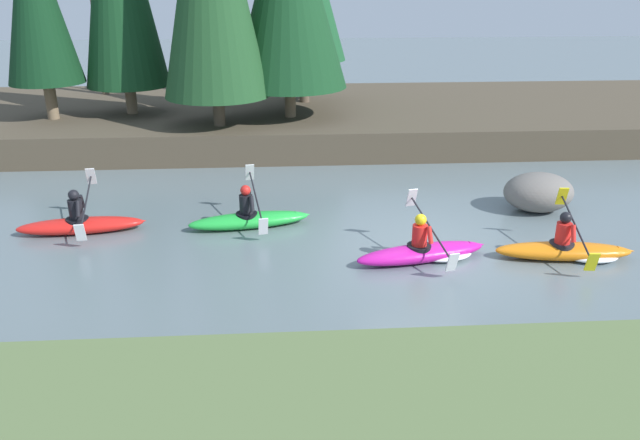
{
  "coord_description": "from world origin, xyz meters",
  "views": [
    {
      "loc": [
        -3.01,
        -11.72,
        5.35
      ],
      "look_at": [
        -2.21,
        0.33,
        0.55
      ],
      "focal_mm": 35.0,
      "sensor_mm": 36.0,
      "label": 1
    }
  ],
  "objects_px": {
    "kayaker_trailing": "(250,218)",
    "boulder_midstream": "(538,192)",
    "kayaker_lead": "(569,250)",
    "kayaker_far_back": "(81,223)",
    "kayaker_middle": "(426,251)"
  },
  "relations": [
    {
      "from": "kayaker_middle",
      "to": "boulder_midstream",
      "type": "height_order",
      "value": "kayaker_middle"
    },
    {
      "from": "kayaker_lead",
      "to": "boulder_midstream",
      "type": "distance_m",
      "value": 2.76
    },
    {
      "from": "kayaker_lead",
      "to": "kayaker_far_back",
      "type": "bearing_deg",
      "value": 173.8
    },
    {
      "from": "kayaker_trailing",
      "to": "boulder_midstream",
      "type": "distance_m",
      "value": 6.89
    },
    {
      "from": "kayaker_lead",
      "to": "kayaker_trailing",
      "type": "xyz_separation_m",
      "value": [
        -6.43,
        2.1,
        0.02
      ]
    },
    {
      "from": "kayaker_trailing",
      "to": "boulder_midstream",
      "type": "relative_size",
      "value": 1.68
    },
    {
      "from": "kayaker_middle",
      "to": "kayaker_trailing",
      "type": "distance_m",
      "value": 4.08
    },
    {
      "from": "kayaker_trailing",
      "to": "boulder_midstream",
      "type": "xyz_separation_m",
      "value": [
        6.86,
        0.62,
        0.25
      ]
    },
    {
      "from": "kayaker_middle",
      "to": "kayaker_far_back",
      "type": "bearing_deg",
      "value": 152.73
    },
    {
      "from": "kayaker_lead",
      "to": "kayaker_far_back",
      "type": "distance_m",
      "value": 10.33
    },
    {
      "from": "kayaker_lead",
      "to": "kayaker_trailing",
      "type": "distance_m",
      "value": 6.77
    },
    {
      "from": "kayaker_lead",
      "to": "kayaker_middle",
      "type": "distance_m",
      "value": 2.87
    },
    {
      "from": "kayaker_trailing",
      "to": "kayaker_far_back",
      "type": "bearing_deg",
      "value": 171.07
    },
    {
      "from": "boulder_midstream",
      "to": "kayaker_far_back",
      "type": "bearing_deg",
      "value": -176.28
    },
    {
      "from": "kayaker_lead",
      "to": "boulder_midstream",
      "type": "height_order",
      "value": "kayaker_lead"
    }
  ]
}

